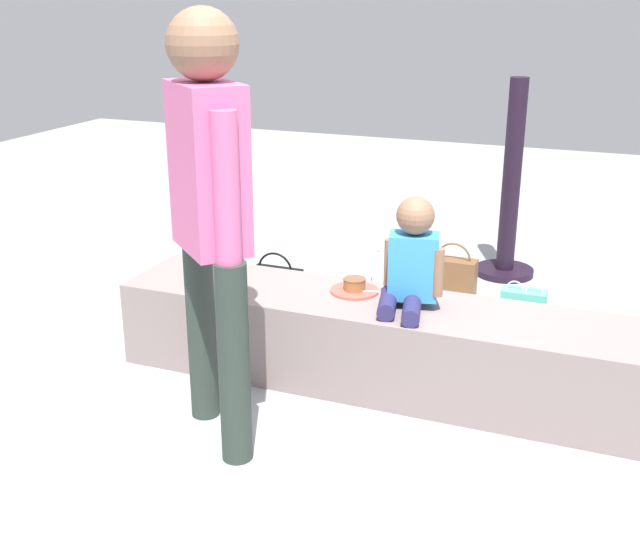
# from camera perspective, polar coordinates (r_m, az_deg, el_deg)

# --- Properties ---
(ground_plane) EXTENTS (12.00, 12.00, 0.00)m
(ground_plane) POSITION_cam_1_polar(r_m,az_deg,el_deg) (3.62, 5.62, -8.58)
(ground_plane) COLOR #959D9F
(concrete_ledge) EXTENTS (2.56, 0.49, 0.39)m
(concrete_ledge) POSITION_cam_1_polar(r_m,az_deg,el_deg) (3.53, 5.72, -5.75)
(concrete_ledge) COLOR gray
(concrete_ledge) RESTS_ON ground_plane
(child_seated) EXTENTS (0.28, 0.34, 0.48)m
(child_seated) POSITION_cam_1_polar(r_m,az_deg,el_deg) (3.36, 6.61, 0.46)
(child_seated) COLOR navy
(child_seated) RESTS_ON concrete_ledge
(adult_standing) EXTENTS (0.39, 0.37, 1.64)m
(adult_standing) POSITION_cam_1_polar(r_m,az_deg,el_deg) (2.89, -7.95, 5.10)
(adult_standing) COLOR #2C3630
(adult_standing) RESTS_ON ground_plane
(cake_plate) EXTENTS (0.22, 0.22, 0.07)m
(cake_plate) POSITION_cam_1_polar(r_m,az_deg,el_deg) (3.58, 2.50, -1.52)
(cake_plate) COLOR #E0594C
(cake_plate) RESTS_ON concrete_ledge
(gift_bag) EXTENTS (0.22, 0.11, 0.31)m
(gift_bag) POSITION_cam_1_polar(r_m,az_deg,el_deg) (4.14, 14.37, -3.33)
(gift_bag) COLOR #59C6B2
(gift_bag) RESTS_ON ground_plane
(railing_post) EXTENTS (0.36, 0.36, 1.21)m
(railing_post) POSITION_cam_1_polar(r_m,az_deg,el_deg) (4.96, 13.51, 4.50)
(railing_post) COLOR black
(railing_post) RESTS_ON ground_plane
(water_bottle_near_gift) EXTENTS (0.07, 0.07, 0.23)m
(water_bottle_near_gift) POSITION_cam_1_polar(r_m,az_deg,el_deg) (4.78, 4.18, -0.02)
(water_bottle_near_gift) COLOR silver
(water_bottle_near_gift) RESTS_ON ground_plane
(cake_box_white) EXTENTS (0.32, 0.29, 0.11)m
(cake_box_white) POSITION_cam_1_polar(r_m,az_deg,el_deg) (4.19, 6.40, -3.72)
(cake_box_white) COLOR white
(cake_box_white) RESTS_ON ground_plane
(handbag_black_leather) EXTENTS (0.27, 0.15, 0.35)m
(handbag_black_leather) POSITION_cam_1_polar(r_m,az_deg,el_deg) (4.33, -3.22, -1.76)
(handbag_black_leather) COLOR black
(handbag_black_leather) RESTS_ON ground_plane
(handbag_brown_canvas) EXTENTS (0.27, 0.12, 0.35)m
(handbag_brown_canvas) POSITION_cam_1_polar(r_m,az_deg,el_deg) (4.56, 9.50, -0.90)
(handbag_brown_canvas) COLOR brown
(handbag_brown_canvas) RESTS_ON ground_plane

